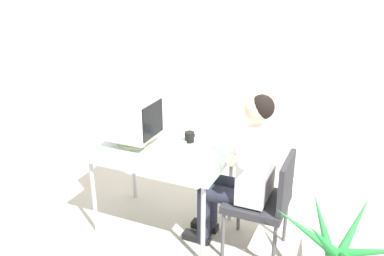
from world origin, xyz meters
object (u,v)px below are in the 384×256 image
keyboard (166,150)px  office_chair (265,198)px  crt_monitor (134,118)px  desk (163,157)px  desk_mug (190,137)px  person_seated (244,168)px

keyboard → office_chair: bearing=0.5°
crt_monitor → office_chair: crt_monitor is taller
desk → desk_mug: (0.13, 0.27, 0.10)m
keyboard → office_chair: 0.90m
person_seated → desk_mug: 0.64m
desk → desk_mug: bearing=63.8°
person_seated → keyboard: bearing=-179.3°
crt_monitor → desk_mug: 0.52m
keyboard → desk_mug: bearing=70.0°
person_seated → office_chair: bearing=0.0°
desk → keyboard: size_ratio=2.56×
keyboard → office_chair: size_ratio=0.51×
office_chair → desk: bearing=-179.5°
crt_monitor → desk_mug: bearing=29.4°
keyboard → person_seated: 0.68m
desk_mug → crt_monitor: bearing=-150.6°
desk → keyboard: keyboard is taller
desk → desk_mug: desk_mug is taller
office_chair → person_seated: (-0.18, -0.00, 0.23)m
desk_mug → person_seated: bearing=-23.8°
desk_mug → desk: bearing=-116.2°
person_seated → desk_mug: (-0.58, 0.26, 0.06)m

